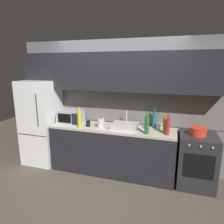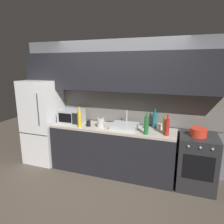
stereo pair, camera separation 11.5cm
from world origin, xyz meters
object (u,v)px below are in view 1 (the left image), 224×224
at_px(kettle, 101,123).
at_px(wine_bottle_green, 147,125).
at_px(mug_dark, 88,124).
at_px(oven_range, 197,161).
at_px(wine_bottle_red, 168,126).
at_px(refrigerator, 42,122).
at_px(wine_bottle_teal, 154,119).
at_px(mug_clear, 159,126).
at_px(wine_bottle_yellow, 79,119).
at_px(microwave, 71,116).
at_px(mug_blue, 146,126).
at_px(cooking_pot, 198,131).
at_px(wine_bottle_amber, 165,125).

relative_size(kettle, wine_bottle_green, 0.53).
distance_m(wine_bottle_green, mug_dark, 1.11).
distance_m(oven_range, wine_bottle_red, 0.79).
distance_m(refrigerator, wine_bottle_teal, 2.31).
xyz_separation_m(wine_bottle_teal, mug_clear, (0.10, -0.08, -0.10)).
relative_size(kettle, wine_bottle_yellow, 0.50).
bearing_deg(microwave, wine_bottle_teal, 7.28).
distance_m(mug_dark, mug_clear, 1.31).
distance_m(microwave, mug_blue, 1.49).
distance_m(wine_bottle_yellow, wine_bottle_teal, 1.37).
xyz_separation_m(mug_clear, cooking_pot, (0.63, -0.15, 0.01)).
xyz_separation_m(refrigerator, wine_bottle_red, (2.54, -0.14, 0.19)).
height_order(microwave, cooking_pot, microwave).
distance_m(kettle, mug_dark, 0.25).
bearing_deg(cooking_pot, microwave, 179.55).
bearing_deg(mug_clear, microwave, -175.67).
distance_m(wine_bottle_amber, cooking_pot, 0.53).
distance_m(wine_bottle_green, wine_bottle_teal, 0.42).
distance_m(mug_dark, mug_blue, 1.08).
distance_m(wine_bottle_amber, wine_bottle_teal, 0.32).
relative_size(wine_bottle_teal, mug_clear, 3.46).
distance_m(oven_range, mug_clear, 0.84).
bearing_deg(wine_bottle_red, oven_range, 15.38).
bearing_deg(wine_bottle_amber, kettle, -177.59).
bearing_deg(microwave, refrigerator, -178.45).
bearing_deg(microwave, wine_bottle_green, -7.84).
relative_size(wine_bottle_amber, mug_dark, 3.12).
xyz_separation_m(refrigerator, wine_bottle_amber, (2.49, -0.03, 0.17)).
bearing_deg(mug_blue, wine_bottle_teal, 34.52).
xyz_separation_m(wine_bottle_red, mug_clear, (-0.15, 0.29, -0.09)).
relative_size(mug_clear, cooking_pot, 0.39).
bearing_deg(mug_blue, wine_bottle_red, -36.00).
bearing_deg(refrigerator, wine_bottle_teal, 5.59).
bearing_deg(refrigerator, microwave, 1.55).
xyz_separation_m(oven_range, wine_bottle_amber, (-0.55, -0.03, 0.59)).
distance_m(kettle, mug_clear, 1.06).
bearing_deg(wine_bottle_amber, oven_range, 2.72).
relative_size(wine_bottle_teal, mug_dark, 3.45).
bearing_deg(mug_blue, wine_bottle_green, -81.52).
xyz_separation_m(wine_bottle_green, mug_blue, (-0.05, 0.33, -0.11)).
xyz_separation_m(kettle, wine_bottle_yellow, (-0.36, -0.13, 0.08)).
xyz_separation_m(oven_range, mug_blue, (-0.88, 0.14, 0.49)).
xyz_separation_m(kettle, mug_clear, (1.04, 0.22, -0.03)).
distance_m(wine_bottle_amber, mug_clear, 0.22).
xyz_separation_m(kettle, cooking_pot, (1.67, 0.08, -0.02)).
relative_size(refrigerator, microwave, 3.75).
xyz_separation_m(refrigerator, microwave, (0.68, 0.02, 0.17)).
height_order(wine_bottle_red, mug_blue, wine_bottle_red).
height_order(refrigerator, wine_bottle_yellow, refrigerator).
distance_m(wine_bottle_red, wine_bottle_teal, 0.44).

